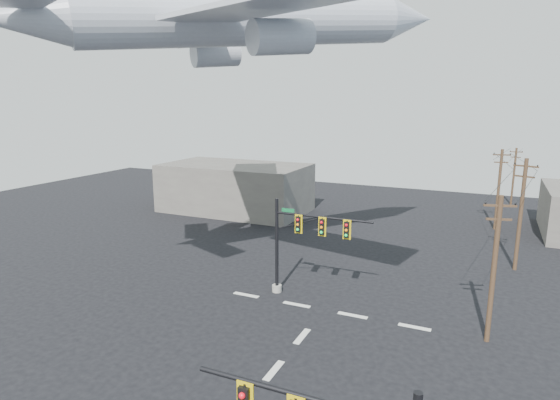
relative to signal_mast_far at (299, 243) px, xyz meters
The scene contains 9 objects.
lane_markings 9.37m from the signal_mast_far, 73.28° to the right, with size 14.00×21.20×0.01m.
signal_mast_far is the anchor object (origin of this frame).
utility_pole_a 12.68m from the signal_mast_far, ahead, with size 1.73×0.57×8.80m.
utility_pole_b 19.16m from the signal_mast_far, 40.76° to the left, with size 1.83×0.77×9.40m.
utility_pole_c 28.65m from the signal_mast_far, 63.19° to the left, with size 1.80×0.45×8.83m.
utility_pole_d 42.87m from the signal_mast_far, 69.69° to the left, with size 1.60×0.27×7.71m.
power_lines 24.11m from the signal_mast_far, 54.71° to the left, with size 3.81×41.64×0.82m.
airliner 15.46m from the signal_mast_far, 164.73° to the right, with size 25.84×27.86×8.42m.
building_left 27.82m from the signal_mast_far, 129.17° to the left, with size 18.00×10.00×6.00m, color #625E56.
Camera 1 is at (9.46, -16.07, 13.96)m, focal length 30.00 mm.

